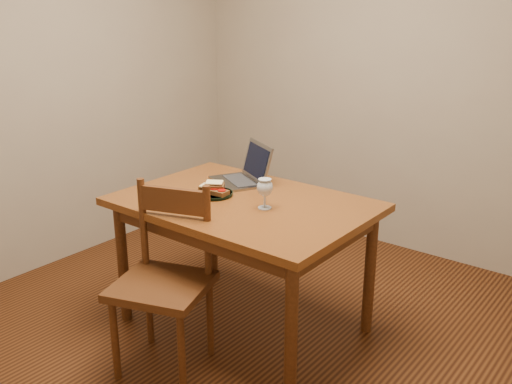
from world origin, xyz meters
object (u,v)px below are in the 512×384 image
Objects in this scene: laptop at (246,172)px; plate at (214,194)px; table at (244,216)px; milk_glass at (265,194)px; chair at (163,273)px.

plate is at bearing -57.93° from laptop.
table is 0.20m from plate.
plate is at bearing -178.50° from milk_glass.
chair is 2.65× the size of plate.
milk_glass reaches higher than plate.
milk_glass reaches higher than table.
milk_glass is at bearing 45.28° from chair.
plate is 0.30m from laptop.
table is 2.39× the size of chair.
plate is (-0.10, 0.48, 0.25)m from chair.
laptop reaches higher than plate.
chair reaches higher than table.
chair is at bearing -77.94° from plate.
chair is 0.84m from laptop.
milk_glass is (0.16, -0.02, 0.16)m from table.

